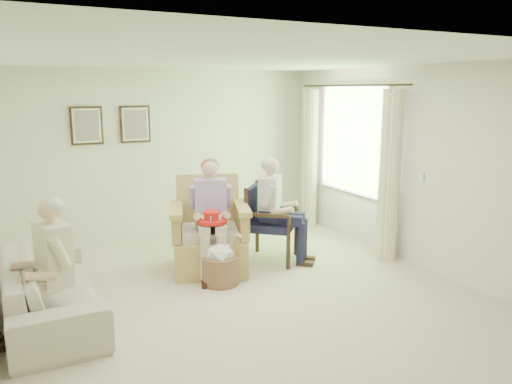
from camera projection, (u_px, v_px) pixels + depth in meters
floor at (239, 294)px, 5.68m from camera, size 5.50×5.50×0.00m
back_wall at (165, 154)px, 7.82m from camera, size 5.00×0.04×2.60m
front_wall at (430, 256)px, 3.01m from camera, size 5.00×0.04×2.60m
right_wall at (412, 167)px, 6.52m from camera, size 0.04×5.50×2.60m
ceiling at (238, 59)px, 5.16m from camera, size 5.00×5.50×0.02m
window at (353, 137)px, 7.50m from camera, size 0.13×2.50×1.63m
curtain_left at (389, 176)px, 6.67m from camera, size 0.34×0.34×2.30m
curtain_right at (310, 159)px, 8.38m from camera, size 0.34×0.34×2.30m
framed_print_left at (87, 126)px, 7.18m from camera, size 0.45×0.05×0.55m
framed_print_right at (135, 124)px, 7.49m from camera, size 0.45×0.05×0.55m
wicker_armchair at (209, 241)px, 6.41m from camera, size 0.94×0.93×1.20m
wood_armchair at (269, 219)px, 6.80m from camera, size 0.66×0.62×1.01m
sofa at (50, 287)px, 5.07m from camera, size 2.17×0.85×0.63m
person_wicker at (213, 208)px, 6.17m from camera, size 0.40×0.62×1.43m
person_dark at (275, 203)px, 6.60m from camera, size 0.40×0.63×1.39m
person_sofa at (50, 258)px, 4.68m from camera, size 0.42×0.62×1.28m
red_hat at (212, 218)px, 5.99m from camera, size 0.36×0.36×0.14m
hatbox at (221, 263)px, 5.95m from camera, size 0.52×0.52×0.65m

